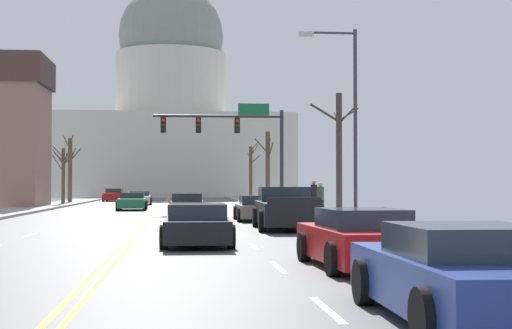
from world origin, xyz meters
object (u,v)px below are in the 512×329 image
object	(u,v)px
sedan_near_05	(463,276)
sedan_oncoming_02	(114,195)
signal_gantry	(235,133)
pedestrian_00	(314,195)
sedan_near_03	(197,225)
sedan_near_00	(187,205)
sedan_oncoming_00	(132,202)
sedan_oncoming_01	(140,198)
pedestrian_01	(320,198)
bicycle_parked	(382,221)
pickup_truck_near_02	(286,210)
sedan_near_04	(359,240)
sedan_near_01	(257,209)
street_lamp_right	(348,108)

from	to	relation	value
sedan_near_05	sedan_oncoming_02	bearing A→B (deg)	98.59
signal_gantry	pedestrian_00	size ratio (longest dim) A/B	4.49
sedan_oncoming_02	sedan_near_03	bearing A→B (deg)	-82.59
sedan_near_00	pedestrian_00	bearing A→B (deg)	-20.10
sedan_oncoming_00	sedan_oncoming_01	size ratio (longest dim) A/B	0.97
pedestrian_00	pedestrian_01	distance (m)	2.74
sedan_oncoming_01	bicycle_parked	bearing A→B (deg)	-75.60
pickup_truck_near_02	pedestrian_01	bearing A→B (deg)	70.19
sedan_oncoming_01	pedestrian_00	xyz separation A→B (m)	(10.34, -24.73, 0.59)
sedan_oncoming_01	sedan_oncoming_02	bearing A→B (deg)	104.04
pickup_truck_near_02	bicycle_parked	world-z (taller)	pickup_truck_near_02
pedestrian_00	pickup_truck_near_02	bearing A→B (deg)	-105.71
sedan_near_04	sedan_near_05	world-z (taller)	sedan_near_04
sedan_near_03	sedan_near_05	bearing A→B (deg)	-76.13
sedan_oncoming_01	sedan_oncoming_02	xyz separation A→B (m)	(-3.27, 13.07, 0.07)
signal_gantry	pickup_truck_near_02	size ratio (longest dim) A/B	1.42
sedan_oncoming_02	pedestrian_00	distance (m)	40.18
pedestrian_00	bicycle_parked	distance (m)	14.44
sedan_near_01	pickup_truck_near_02	bearing A→B (deg)	-86.43
sedan_near_03	sedan_near_04	xyz separation A→B (m)	(3.15, -6.10, 0.02)
sedan_near_05	sedan_oncoming_00	size ratio (longest dim) A/B	1.05
sedan_near_04	sedan_oncoming_01	distance (m)	48.91
sedan_near_05	bicycle_parked	world-z (taller)	sedan_near_05
sedan_near_04	bicycle_parked	size ratio (longest dim) A/B	2.50
pedestrian_01	sedan_oncoming_00	bearing A→B (deg)	124.75
pedestrian_00	sedan_oncoming_00	bearing A→B (deg)	131.07
street_lamp_right	sedan_near_00	size ratio (longest dim) A/B	1.62
sedan_near_05	pedestrian_01	bearing A→B (deg)	83.14
sedan_oncoming_00	sedan_oncoming_02	xyz separation A→B (m)	(-3.51, 26.21, 0.06)
sedan_near_03	sedan_oncoming_01	size ratio (longest dim) A/B	1.03
sedan_near_00	bicycle_parked	size ratio (longest dim) A/B	2.63
sedan_oncoming_02	sedan_oncoming_00	bearing A→B (deg)	-82.38
sedan_near_03	sedan_oncoming_00	distance (m)	29.39
sedan_near_01	sedan_oncoming_02	world-z (taller)	sedan_oncoming_02
street_lamp_right	pickup_truck_near_02	xyz separation A→B (m)	(-2.45, -0.21, -3.90)
sedan_oncoming_00	sedan_oncoming_02	bearing A→B (deg)	97.62
pedestrian_00	pedestrian_01	bearing A→B (deg)	-93.39
sedan_near_04	sedan_oncoming_00	xyz separation A→B (m)	(-6.84, 35.26, -0.03)
sedan_near_01	sedan_near_00	bearing A→B (deg)	117.64
pedestrian_00	sedan_near_03	bearing A→B (deg)	-110.03
sedan_near_01	pickup_truck_near_02	xyz separation A→B (m)	(0.42, -6.71, 0.17)
pickup_truck_near_02	bicycle_parked	distance (m)	4.81
signal_gantry	pickup_truck_near_02	distance (m)	17.68
sedan_near_01	sedan_oncoming_00	bearing A→B (deg)	113.80
sedan_oncoming_01	signal_gantry	bearing A→B (deg)	-69.58
sedan_near_04	sedan_oncoming_00	world-z (taller)	sedan_near_04
sedan_near_03	sedan_near_04	size ratio (longest dim) A/B	1.05
sedan_near_05	sedan_oncoming_02	size ratio (longest dim) A/B	1.03
street_lamp_right	sedan_near_05	xyz separation A→B (m)	(-2.93, -19.50, -4.06)
street_lamp_right	sedan_near_04	bearing A→B (deg)	-101.65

